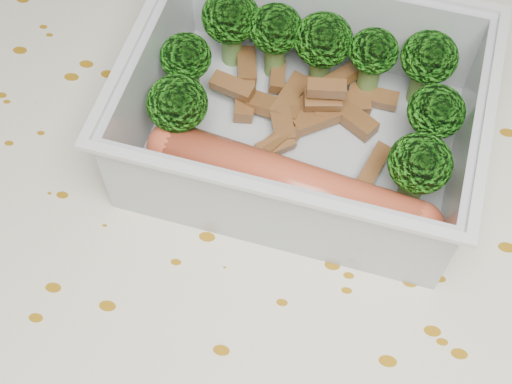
# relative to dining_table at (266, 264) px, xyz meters

# --- Properties ---
(dining_table) EXTENTS (1.40, 0.90, 0.75)m
(dining_table) POSITION_rel_dining_table_xyz_m (0.00, 0.00, 0.00)
(dining_table) COLOR brown
(dining_table) RESTS_ON ground
(tablecloth) EXTENTS (1.46, 0.96, 0.19)m
(tablecloth) POSITION_rel_dining_table_xyz_m (0.00, 0.00, 0.05)
(tablecloth) COLOR silver
(tablecloth) RESTS_ON dining_table
(lunch_container) EXTENTS (0.21, 0.17, 0.07)m
(lunch_container) POSITION_rel_dining_table_xyz_m (0.01, 0.04, 0.11)
(lunch_container) COLOR silver
(lunch_container) RESTS_ON tablecloth
(broccoli_florets) EXTENTS (0.18, 0.12, 0.05)m
(broccoli_florets) POSITION_rel_dining_table_xyz_m (0.01, 0.07, 0.13)
(broccoli_florets) COLOR #608C3F
(broccoli_florets) RESTS_ON lunch_container
(meat_pile) EXTENTS (0.12, 0.09, 0.03)m
(meat_pile) POSITION_rel_dining_table_xyz_m (0.01, 0.06, 0.10)
(meat_pile) COLOR brown
(meat_pile) RESTS_ON lunch_container
(sausage) EXTENTS (0.17, 0.05, 0.03)m
(sausage) POSITION_rel_dining_table_xyz_m (0.01, 0.00, 0.11)
(sausage) COLOR #CF5232
(sausage) RESTS_ON lunch_container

